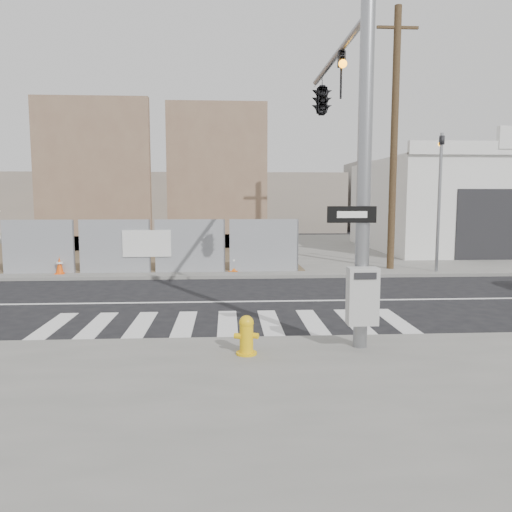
{
  "coord_description": "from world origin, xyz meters",
  "views": [
    {
      "loc": [
        -0.0,
        -13.85,
        2.92
      ],
      "look_at": [
        0.76,
        -0.86,
        1.4
      ],
      "focal_mm": 35.0,
      "sensor_mm": 36.0,
      "label": 1
    }
  ],
  "objects": [
    {
      "name": "signal_pole",
      "position": [
        2.49,
        -2.05,
        4.78
      ],
      "size": [
        0.96,
        5.87,
        7.0
      ],
      "color": "gray",
      "rests_on": "sidewalk_near"
    },
    {
      "name": "utility_pole_right",
      "position": [
        6.5,
        5.5,
        5.2
      ],
      "size": [
        1.6,
        0.28,
        10.0
      ],
      "color": "#4E3C24",
      "rests_on": "sidewalk_far"
    },
    {
      "name": "far_signal_pole",
      "position": [
        8.0,
        4.6,
        3.48
      ],
      "size": [
        0.16,
        0.2,
        5.6
      ],
      "color": "gray",
      "rests_on": "sidewalk_far"
    },
    {
      "name": "traffic_cone_d",
      "position": [
        0.26,
        5.1,
        0.45
      ],
      "size": [
        0.44,
        0.44,
        0.68
      ],
      "rotation": [
        0.0,
        0.0,
        -0.3
      ],
      "color": "#DE5A0B",
      "rests_on": "sidewalk_far"
    },
    {
      "name": "traffic_cone_c",
      "position": [
        -6.19,
        4.83,
        0.43
      ],
      "size": [
        0.37,
        0.37,
        0.64
      ],
      "rotation": [
        0.0,
        0.0,
        0.13
      ],
      "color": "#EC4F0C",
      "rests_on": "sidewalk_far"
    },
    {
      "name": "ground",
      "position": [
        0.0,
        0.0,
        0.0
      ],
      "size": [
        100.0,
        100.0,
        0.0
      ],
      "primitive_type": "plane",
      "color": "black",
      "rests_on": "ground"
    },
    {
      "name": "sidewalk_far",
      "position": [
        0.0,
        14.0,
        0.06
      ],
      "size": [
        50.0,
        20.0,
        0.12
      ],
      "primitive_type": "cube",
      "color": "slate",
      "rests_on": "ground"
    },
    {
      "name": "fire_hydrant",
      "position": [
        0.34,
        -5.14,
        0.47
      ],
      "size": [
        0.5,
        0.5,
        0.71
      ],
      "rotation": [
        0.0,
        0.0,
        -0.43
      ],
      "color": "yellow",
      "rests_on": "sidewalk_near"
    },
    {
      "name": "concrete_wall_left",
      "position": [
        -7.0,
        13.08,
        3.38
      ],
      "size": [
        6.0,
        1.3,
        8.0
      ],
      "color": "brown",
      "rests_on": "sidewalk_far"
    },
    {
      "name": "concrete_wall_right",
      "position": [
        -0.5,
        14.08,
        3.38
      ],
      "size": [
        5.5,
        1.3,
        8.0
      ],
      "color": "brown",
      "rests_on": "sidewalk_far"
    },
    {
      "name": "auto_shop",
      "position": [
        14.0,
        12.97,
        2.54
      ],
      "size": [
        12.0,
        10.2,
        5.95
      ],
      "color": "silver",
      "rests_on": "sidewalk_far"
    }
  ]
}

